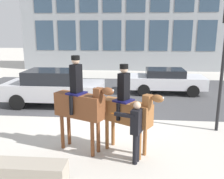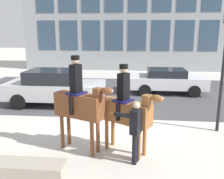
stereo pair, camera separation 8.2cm
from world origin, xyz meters
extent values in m
plane|color=beige|center=(0.00, 0.00, 0.00)|extent=(80.00, 80.00, 0.00)
cube|color=#444447|center=(0.00, 4.75, 0.00)|extent=(18.02, 8.50, 0.01)
cube|color=#33475B|center=(-6.94, 12.83, 3.03)|extent=(1.59, 0.02, 2.54)
cube|color=#33475B|center=(-4.96, 12.83, 3.03)|extent=(1.59, 0.02, 2.54)
cube|color=#33475B|center=(-2.97, 12.83, 3.03)|extent=(1.59, 0.02, 2.54)
cube|color=#33475B|center=(-0.99, 12.83, 3.03)|extent=(1.59, 0.02, 2.54)
cube|color=#33475B|center=(0.99, 12.83, 3.03)|extent=(1.59, 0.02, 2.54)
cube|color=#33475B|center=(2.97, 12.83, 3.03)|extent=(1.59, 0.02, 2.54)
cube|color=#33475B|center=(4.96, 12.83, 3.03)|extent=(1.59, 0.02, 2.54)
cube|color=#33475B|center=(6.94, 12.83, 3.03)|extent=(1.59, 0.02, 2.54)
cube|color=brown|center=(-0.69, -2.26, 1.38)|extent=(1.54, 1.01, 0.68)
cylinder|color=brown|center=(-0.13, -2.34, 0.52)|extent=(0.11, 0.11, 1.05)
cylinder|color=brown|center=(-0.26, -2.62, 0.52)|extent=(0.11, 0.11, 1.05)
cylinder|color=brown|center=(-1.11, -1.90, 0.52)|extent=(0.11, 0.11, 1.05)
cylinder|color=brown|center=(-1.24, -2.18, 0.52)|extent=(0.11, 0.11, 1.05)
cube|color=brown|center=(-0.09, -2.53, 1.73)|extent=(0.28, 0.30, 0.49)
cube|color=black|center=(-0.19, -2.48, 1.75)|extent=(0.07, 0.09, 0.44)
ellipsoid|color=brown|center=(0.18, -2.65, 1.92)|extent=(0.40, 0.33, 0.21)
cube|color=silver|center=(0.28, -2.69, 1.94)|extent=(0.14, 0.10, 0.09)
cylinder|color=black|center=(-1.40, -1.93, 1.28)|extent=(0.09, 0.09, 0.55)
cube|color=#14144C|center=(-0.75, -2.23, 1.74)|extent=(0.61, 0.62, 0.05)
cube|color=black|center=(-0.75, -2.23, 2.17)|extent=(0.33, 0.38, 0.79)
sphere|color=#D1A889|center=(-0.75, -2.23, 2.68)|extent=(0.22, 0.22, 0.22)
cylinder|color=black|center=(-0.75, -2.23, 2.75)|extent=(0.24, 0.24, 0.12)
cylinder|color=black|center=(-0.64, -1.98, 1.45)|extent=(0.11, 0.11, 0.54)
cylinder|color=black|center=(-0.86, -2.47, 1.45)|extent=(0.11, 0.11, 0.54)
cube|color=brown|center=(0.66, -2.26, 1.23)|extent=(1.55, 1.18, 0.61)
cylinder|color=brown|center=(1.21, -2.42, 0.46)|extent=(0.11, 0.11, 0.92)
cylinder|color=brown|center=(1.05, -2.68, 0.46)|extent=(0.11, 0.11, 0.92)
cylinder|color=brown|center=(0.26, -1.84, 0.46)|extent=(0.11, 0.11, 0.92)
cylinder|color=brown|center=(0.10, -2.10, 0.46)|extent=(0.11, 0.11, 0.92)
cube|color=brown|center=(1.24, -2.62, 1.58)|extent=(0.30, 0.31, 0.51)
cube|color=#382314|center=(1.14, -2.55, 1.60)|extent=(0.08, 0.09, 0.46)
ellipsoid|color=brown|center=(1.48, -2.76, 1.78)|extent=(0.39, 0.35, 0.20)
cube|color=silver|center=(1.57, -2.82, 1.80)|extent=(0.13, 0.11, 0.08)
cylinder|color=#382314|center=(-0.04, -1.84, 1.12)|extent=(0.09, 0.09, 0.55)
cube|color=#14144C|center=(0.59, -2.22, 1.56)|extent=(0.65, 0.65, 0.05)
cube|color=black|center=(0.59, -2.22, 1.96)|extent=(0.35, 0.39, 0.75)
sphere|color=#D1A889|center=(0.59, -2.22, 2.45)|extent=(0.22, 0.22, 0.22)
cylinder|color=black|center=(0.59, -2.22, 2.53)|extent=(0.24, 0.24, 0.12)
cylinder|color=black|center=(0.73, -1.99, 1.29)|extent=(0.11, 0.11, 0.49)
cylinder|color=black|center=(0.45, -2.45, 1.29)|extent=(0.11, 0.11, 0.49)
cylinder|color=black|center=(0.93, -2.94, 0.43)|extent=(0.13, 0.13, 0.86)
cylinder|color=black|center=(0.99, -2.79, 0.43)|extent=(0.13, 0.13, 0.86)
cube|color=black|center=(0.96, -2.86, 1.19)|extent=(0.34, 0.45, 0.65)
sphere|color=#D1A889|center=(0.96, -2.86, 1.62)|extent=(0.20, 0.20, 0.20)
cube|color=black|center=(0.64, -2.94, 1.37)|extent=(0.55, 0.27, 0.09)
cone|color=orange|center=(0.32, -2.82, 1.37)|extent=(0.18, 0.10, 0.04)
cube|color=#B7B7BC|center=(-2.86, 2.24, 0.72)|extent=(4.59, 1.97, 0.73)
cube|color=black|center=(-2.98, 2.24, 1.38)|extent=(2.29, 1.73, 0.59)
cylinder|color=black|center=(-1.44, 1.33, 0.36)|extent=(0.72, 0.24, 0.72)
cylinder|color=black|center=(-1.44, 3.14, 0.36)|extent=(0.72, 0.24, 0.72)
cylinder|color=black|center=(-4.29, 1.33, 0.36)|extent=(0.72, 0.24, 0.72)
cylinder|color=black|center=(-4.29, 3.14, 0.36)|extent=(0.72, 0.24, 0.72)
cube|color=silver|center=(2.75, 5.06, 0.65)|extent=(4.19, 1.86, 0.64)
cube|color=black|center=(2.65, 5.06, 1.17)|extent=(2.10, 1.64, 0.40)
cylinder|color=black|center=(4.05, 4.20, 0.33)|extent=(0.66, 0.22, 0.66)
cylinder|color=black|center=(4.05, 5.91, 0.33)|extent=(0.66, 0.22, 0.66)
cylinder|color=black|center=(1.45, 4.20, 0.33)|extent=(0.66, 0.22, 0.66)
cylinder|color=black|center=(1.45, 5.91, 0.33)|extent=(0.66, 0.22, 0.66)
cylinder|color=black|center=(3.86, -0.38, 1.86)|extent=(0.11, 0.11, 3.72)
cube|color=#9E9384|center=(-1.83, -4.12, 0.29)|extent=(2.43, 0.56, 0.58)
camera|label=1|loc=(0.83, -9.01, 3.50)|focal=40.00mm
camera|label=2|loc=(0.91, -9.01, 3.50)|focal=40.00mm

